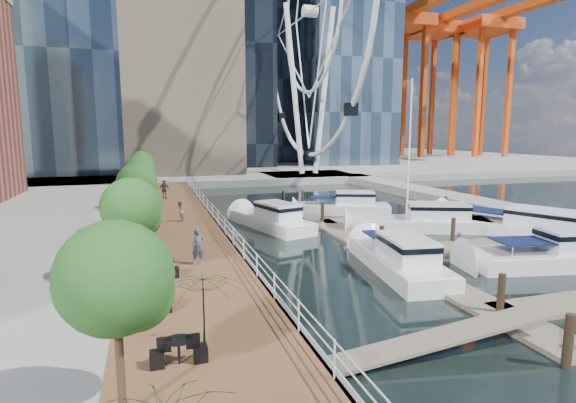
# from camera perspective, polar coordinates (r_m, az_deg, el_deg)

# --- Properties ---
(ground) EXTENTS (520.00, 520.00, 0.00)m
(ground) POSITION_cam_1_polar(r_m,az_deg,el_deg) (20.77, 15.15, -12.73)
(ground) COLOR black
(ground) RESTS_ON ground
(boardwalk) EXTENTS (6.00, 60.00, 1.00)m
(boardwalk) POSITION_cam_1_polar(r_m,az_deg,el_deg) (32.07, -13.97, -4.15)
(boardwalk) COLOR brown
(boardwalk) RESTS_ON ground
(seawall) EXTENTS (0.25, 60.00, 1.00)m
(seawall) POSITION_cam_1_polar(r_m,az_deg,el_deg) (32.35, -8.65, -3.88)
(seawall) COLOR #595954
(seawall) RESTS_ON ground
(land_far) EXTENTS (200.00, 114.00, 1.00)m
(land_far) POSITION_cam_1_polar(r_m,az_deg,el_deg) (118.93, -12.05, 5.11)
(land_far) COLOR gray
(land_far) RESTS_ON ground
(breakwater) EXTENTS (4.00, 60.00, 1.00)m
(breakwater) POSITION_cam_1_polar(r_m,az_deg,el_deg) (47.92, 22.74, -0.38)
(breakwater) COLOR gray
(breakwater) RESTS_ON ground
(pier) EXTENTS (14.00, 12.00, 1.00)m
(pier) POSITION_cam_1_polar(r_m,az_deg,el_deg) (72.88, 2.65, 3.17)
(pier) COLOR gray
(pier) RESTS_ON ground
(railing) EXTENTS (0.10, 60.00, 1.05)m
(railing) POSITION_cam_1_polar(r_m,az_deg,el_deg) (32.13, -8.87, -2.10)
(railing) COLOR white
(railing) RESTS_ON boardwalk
(floating_docks) EXTENTS (16.00, 34.00, 2.60)m
(floating_docks) POSITION_cam_1_polar(r_m,az_deg,el_deg) (32.86, 17.70, -4.01)
(floating_docks) COLOR #6D6051
(floating_docks) RESTS_ON ground
(ferris_wheel) EXTENTS (5.80, 45.60, 47.80)m
(ferris_wheel) POSITION_cam_1_polar(r_m,az_deg,el_deg) (74.85, 2.80, 22.92)
(ferris_wheel) COLOR white
(ferris_wheel) RESTS_ON ground
(port_cranes) EXTENTS (40.00, 52.00, 38.00)m
(port_cranes) POSITION_cam_1_polar(r_m,az_deg,el_deg) (137.12, 18.27, 13.48)
(port_cranes) COLOR #D84C14
(port_cranes) RESTS_ON ground
(street_trees) EXTENTS (2.60, 42.60, 4.60)m
(street_trees) POSITION_cam_1_polar(r_m,az_deg,el_deg) (30.44, -18.64, 2.21)
(street_trees) COLOR #3F2B1C
(street_trees) RESTS_ON ground
(cafe_tables) EXTENTS (2.50, 13.70, 0.74)m
(cafe_tables) POSITION_cam_1_polar(r_m,az_deg,el_deg) (15.51, -15.69, -14.83)
(cafe_tables) COLOR black
(cafe_tables) RESTS_ON ground
(yacht_foreground) EXTENTS (11.62, 5.06, 2.15)m
(yacht_foreground) POSITION_cam_1_polar(r_m,az_deg,el_deg) (29.89, 31.09, -7.08)
(yacht_foreground) COLOR silver
(yacht_foreground) RESTS_ON ground
(pedestrian_near) EXTENTS (0.73, 0.55, 1.81)m
(pedestrian_near) POSITION_cam_1_polar(r_m,az_deg,el_deg) (22.79, -11.33, -5.64)
(pedestrian_near) COLOR #4D5367
(pedestrian_near) RESTS_ON boardwalk
(pedestrian_mid) EXTENTS (0.82, 0.92, 1.57)m
(pedestrian_mid) POSITION_cam_1_polar(r_m,az_deg,el_deg) (33.98, -13.58, -1.22)
(pedestrian_mid) COLOR gray
(pedestrian_mid) RESTS_ON boardwalk
(pedestrian_far) EXTENTS (1.18, 0.93, 1.88)m
(pedestrian_far) POSITION_cam_1_polar(r_m,az_deg,el_deg) (46.43, -15.42, 1.51)
(pedestrian_far) COLOR #343641
(pedestrian_far) RESTS_ON boardwalk
(moored_yachts) EXTENTS (24.39, 35.84, 11.50)m
(moored_yachts) POSITION_cam_1_polar(r_m,az_deg,el_deg) (34.90, 16.91, -4.08)
(moored_yachts) COLOR silver
(moored_yachts) RESTS_ON ground
(cafe_seating) EXTENTS (4.50, 13.76, 2.48)m
(cafe_seating) POSITION_cam_1_polar(r_m,az_deg,el_deg) (12.72, -14.71, -16.31)
(cafe_seating) COLOR #0D3119
(cafe_seating) RESTS_ON ground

